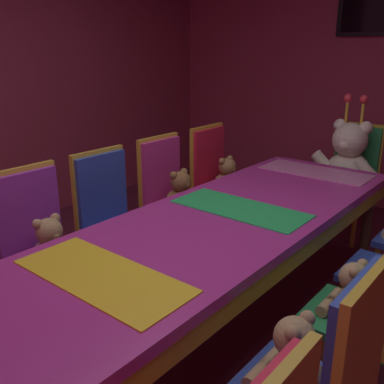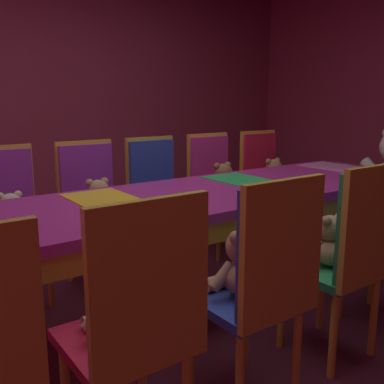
% 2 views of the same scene
% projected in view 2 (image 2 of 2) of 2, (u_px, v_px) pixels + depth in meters
% --- Properties ---
extents(ground_plane, '(7.90, 7.90, 0.00)m').
position_uv_depth(ground_plane, '(193.00, 311.00, 2.70)').
color(ground_plane, '#591E33').
extents(wall_left, '(0.12, 6.40, 2.80)m').
position_uv_depth(wall_left, '(42.00, 86.00, 4.48)').
color(wall_left, '#99334C').
rests_on(wall_left, ground_plane).
extents(banquet_table, '(0.90, 3.48, 0.75)m').
position_uv_depth(banquet_table, '(193.00, 207.00, 2.56)').
color(banquet_table, '#B22D8C').
rests_on(banquet_table, ground_plane).
extents(chair_left_1, '(0.42, 0.41, 0.98)m').
position_uv_depth(chair_left_1, '(6.00, 209.00, 2.77)').
color(chair_left_1, purple).
rests_on(chair_left_1, ground_plane).
extents(teddy_left_1, '(0.22, 0.28, 0.27)m').
position_uv_depth(teddy_left_1, '(12.00, 217.00, 2.66)').
color(teddy_left_1, beige).
rests_on(teddy_left_1, chair_left_1).
extents(chair_left_2, '(0.42, 0.41, 0.98)m').
position_uv_depth(chair_left_2, '(91.00, 197.00, 3.09)').
color(chair_left_2, purple).
rests_on(chair_left_2, ground_plane).
extents(teddy_left_2, '(0.24, 0.31, 0.29)m').
position_uv_depth(teddy_left_2, '(99.00, 203.00, 2.98)').
color(teddy_left_2, tan).
rests_on(teddy_left_2, chair_left_2).
extents(chair_left_3, '(0.42, 0.41, 0.98)m').
position_uv_depth(chair_left_3, '(156.00, 188.00, 3.40)').
color(chair_left_3, '#2D47B2').
rests_on(chair_left_3, ground_plane).
extents(chair_left_4, '(0.42, 0.41, 0.98)m').
position_uv_depth(chair_left_4, '(213.00, 180.00, 3.75)').
color(chair_left_4, '#CC338C').
rests_on(chair_left_4, ground_plane).
extents(teddy_left_4, '(0.25, 0.32, 0.30)m').
position_uv_depth(teddy_left_4, '(224.00, 184.00, 3.63)').
color(teddy_left_4, olive).
rests_on(teddy_left_4, chair_left_4).
extents(chair_left_5, '(0.42, 0.41, 0.98)m').
position_uv_depth(chair_left_5, '(263.00, 174.00, 4.07)').
color(chair_left_5, red).
rests_on(chair_left_5, ground_plane).
extents(teddy_left_5, '(0.24, 0.31, 0.29)m').
position_uv_depth(teddy_left_5, '(274.00, 177.00, 3.96)').
color(teddy_left_5, '#9E7247').
rests_on(teddy_left_5, chair_left_5).
extents(chair_right_1, '(0.42, 0.41, 0.98)m').
position_uv_depth(chair_right_1, '(139.00, 313.00, 1.42)').
color(chair_right_1, red).
rests_on(chair_right_1, ground_plane).
extents(teddy_right_1, '(0.21, 0.27, 0.26)m').
position_uv_depth(teddy_right_1, '(120.00, 304.00, 1.54)').
color(teddy_right_1, tan).
rests_on(teddy_right_1, chair_right_1).
extents(chair_right_2, '(0.42, 0.41, 0.98)m').
position_uv_depth(chair_right_2, '(266.00, 274.00, 1.73)').
color(chair_right_2, '#2D47B2').
rests_on(chair_right_2, ground_plane).
extents(teddy_right_2, '(0.24, 0.31, 0.29)m').
position_uv_depth(teddy_right_2, '(242.00, 266.00, 1.85)').
color(teddy_right_2, tan).
rests_on(teddy_right_2, chair_right_2).
extents(chair_right_3, '(0.42, 0.41, 0.98)m').
position_uv_depth(chair_right_3, '(354.00, 246.00, 2.06)').
color(chair_right_3, '#268C4C').
rests_on(chair_right_3, ground_plane).
extents(teddy_right_3, '(0.21, 0.28, 0.26)m').
position_uv_depth(teddy_right_3, '(328.00, 243.00, 2.18)').
color(teddy_right_3, tan).
rests_on(teddy_right_3, chair_right_3).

